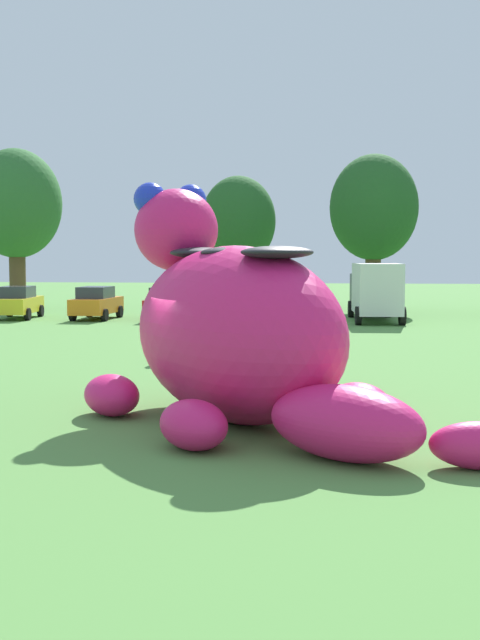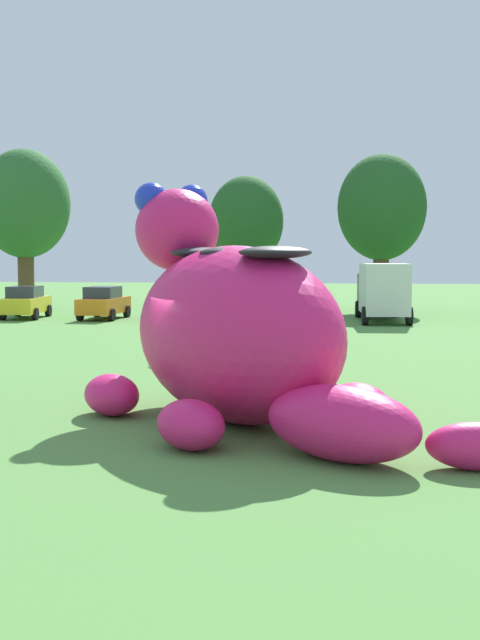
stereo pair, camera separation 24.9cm
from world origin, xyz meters
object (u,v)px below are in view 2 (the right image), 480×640
(car_yellow, at_px, (26,302))
(spectator_by_cars, at_px, (184,323))
(giant_inflatable_creature, at_px, (235,331))
(car_red, at_px, (175,303))
(box_truck, at_px, (382,290))
(spectator_mid_field, at_px, (173,334))
(car_black, at_px, (257,304))
(car_orange, at_px, (104,303))

(car_yellow, height_order, spectator_by_cars, car_yellow)
(giant_inflatable_creature, relative_size, car_red, 2.07)
(giant_inflatable_creature, height_order, box_truck, giant_inflatable_creature)
(spectator_mid_field, bearing_deg, car_black, 86.15)
(giant_inflatable_creature, bearing_deg, car_yellow, 120.46)
(giant_inflatable_creature, bearing_deg, spectator_by_cars, 105.65)
(spectator_by_cars, bearing_deg, car_red, 103.35)
(giant_inflatable_creature, distance_m, spectator_by_cars, 13.46)
(car_yellow, distance_m, spectator_by_cars, 16.10)
(car_red, relative_size, car_black, 0.99)
(car_orange, distance_m, box_truck, 14.50)
(giant_inflatable_creature, bearing_deg, box_truck, 80.49)
(spectator_mid_field, bearing_deg, box_truck, 65.34)
(car_orange, xyz_separation_m, spectator_mid_field, (7.09, -15.73, -0.01))
(car_yellow, distance_m, car_red, 8.15)
(box_truck, bearing_deg, spectator_mid_field, -114.66)
(car_red, height_order, spectator_by_cars, car_red)
(car_orange, xyz_separation_m, spectator_by_cars, (6.65, -11.83, -0.01))
(car_black, xyz_separation_m, spectator_mid_field, (-1.05, -15.63, -0.01))
(spectator_mid_field, distance_m, spectator_by_cars, 3.92)
(car_orange, relative_size, spectator_by_cars, 2.44)
(box_truck, height_order, spectator_by_cars, box_truck)
(car_red, distance_m, car_black, 4.27)
(car_orange, height_order, car_black, same)
(giant_inflatable_creature, xyz_separation_m, spectator_mid_field, (-3.18, 9.02, -0.98))
(spectator_by_cars, bearing_deg, car_black, 82.76)
(car_yellow, relative_size, spectator_by_cars, 2.48)
(car_yellow, bearing_deg, car_red, -0.90)
(giant_inflatable_creature, bearing_deg, spectator_mid_field, 109.42)
(car_black, bearing_deg, spectator_mid_field, -93.85)
(box_truck, bearing_deg, car_yellow, -178.84)
(car_yellow, bearing_deg, spectator_mid_field, -54.13)
(giant_inflatable_creature, distance_m, car_yellow, 28.72)
(giant_inflatable_creature, relative_size, car_orange, 2.07)
(car_red, height_order, spectator_mid_field, car_red)
(car_yellow, relative_size, box_truck, 0.65)
(car_black, bearing_deg, car_yellow, 179.62)
(car_black, relative_size, spectator_by_cars, 2.47)
(giant_inflatable_creature, xyz_separation_m, car_yellow, (-14.55, 24.74, -0.97))
(giant_inflatable_creature, relative_size, box_truck, 1.32)
(car_yellow, height_order, car_orange, same)
(giant_inflatable_creature, relative_size, spectator_by_cars, 5.04)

